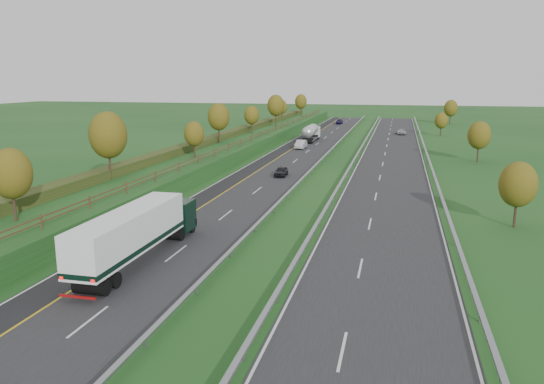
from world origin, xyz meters
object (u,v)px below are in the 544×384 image
Objects in this scene: car_dark_near at (281,171)px; car_oncoming at (401,132)px; box_lorry at (137,231)px; car_silver_mid at (301,144)px; car_small_far at (339,122)px; road_tanker at (311,132)px.

car_oncoming is (15.97, 61.15, -0.01)m from car_dark_near.
car_oncoming is at bearing 79.22° from box_lorry.
car_oncoming is (18.63, 31.61, -0.17)m from car_silver_mid.
car_small_far is (0.91, 124.01, -1.60)m from box_lorry.
road_tanker is 2.94× the size of car_dark_near.
box_lorry is 36.62m from car_dark_near.
car_oncoming is at bearing -60.68° from car_small_far.
car_silver_mid is (-2.66, 29.54, 0.16)m from car_dark_near.
car_small_far is 1.04× the size of car_oncoming.
car_small_far reaches higher than car_oncoming.
road_tanker is at bearing -95.98° from car_small_far.
car_dark_near is (2.63, 36.49, -1.64)m from box_lorry.
road_tanker is 13.04m from car_silver_mid.
car_silver_mid is (-0.04, 66.03, -1.48)m from box_lorry.
car_dark_near is 0.83× the size of car_oncoming.
car_small_far is at bearing 89.58° from box_lorry.
car_dark_near is 0.78× the size of car_silver_mid.
car_silver_mid is 1.03× the size of car_small_far.
car_silver_mid is 36.70m from car_oncoming.
car_dark_near is at bearing 85.88° from box_lorry.
car_dark_near reaches higher than car_oncoming.
road_tanker is at bearing 38.60° from car_oncoming.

